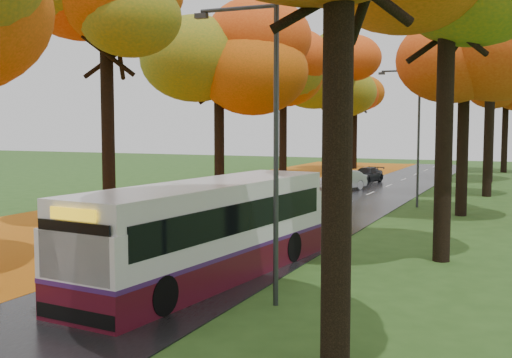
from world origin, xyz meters
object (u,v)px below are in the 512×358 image
Objects in this scene: streetlamp_far at (458,125)px; car_dark at (366,175)px; streetlamp_mid at (414,126)px; bus at (208,228)px; car_white at (332,185)px; car_silver at (341,180)px; streetlamp_near at (267,129)px.

car_dark is (-6.18, -8.31, -4.06)m from streetlamp_far.
bus is at bearing -97.76° from streetlamp_mid.
car_dark is at bearing 86.73° from car_white.
bus reaches higher than car_dark.
streetlamp_mid is 10.10m from car_silver.
streetlamp_mid is (0.00, 22.00, 0.00)m from streetlamp_near.
streetlamp_near is 1.00× the size of streetlamp_mid.
car_white is 2.79m from car_silver.
bus is 24.48m from car_white.
car_white is (-6.14, -17.94, -3.99)m from streetlamp_far.
car_white is 9.63m from car_dark.
streetlamp_far is 42.37m from bus.
streetlamp_far is 0.69× the size of bus.
car_silver is 6.85m from car_dark.
streetlamp_mid is at bearing -27.82° from car_silver.
car_dark is (-6.18, 35.69, -4.06)m from streetlamp_near.
bus reaches higher than car_white.
car_silver is (-0.16, 2.78, 0.05)m from car_white.
bus is 27.26m from car_silver.
streetlamp_far is at bearing 67.58° from car_white.
car_dark is at bearing -126.65° from streetlamp_far.
streetlamp_near and streetlamp_mid have the same top height.
streetlamp_mid is 0.69× the size of bus.
bus is 2.61× the size of car_silver.
streetlamp_near is at bearing -70.07° from car_dark.
streetlamp_far is 16.88m from car_silver.
car_silver is at bearing -80.85° from car_dark.
car_silver reaches higher than car_white.
streetlamp_mid is at bearing -90.00° from streetlamp_far.
streetlamp_near is at bearing -90.00° from streetlamp_far.
streetlamp_mid is 1.89× the size of car_dark.
car_white is at bearing -67.22° from car_silver.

